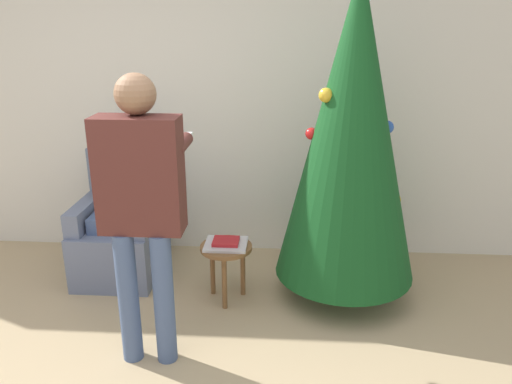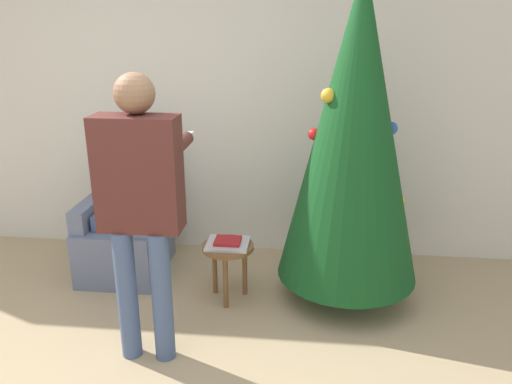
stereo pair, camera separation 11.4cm
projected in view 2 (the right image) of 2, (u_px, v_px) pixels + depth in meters
wall_back at (197, 95)px, 4.12m from camera, size 8.00×0.06×2.70m
christmas_tree at (354, 131)px, 3.30m from camera, size 0.99×0.99×2.30m
armchair at (127, 230)px, 4.03m from camera, size 0.60×0.74×0.97m
person_seated at (122, 190)px, 3.89m from camera, size 0.36×0.46×1.25m
person_standing at (140, 195)px, 2.77m from camera, size 0.48×0.57×1.69m
side_stool at (228, 254)px, 3.57m from camera, size 0.37×0.37×0.43m
laptop at (228, 244)px, 3.54m from camera, size 0.30×0.26×0.02m
book at (228, 241)px, 3.53m from camera, size 0.18×0.16×0.02m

